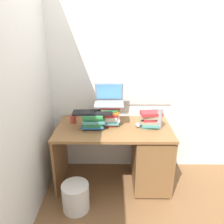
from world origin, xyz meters
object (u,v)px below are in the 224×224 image
desk (141,154)px  book_stack_keyboard_riser (93,120)px  keyboard (92,112)px  wastebasket (75,197)px  laptop (109,99)px  mug (73,119)px  computer_mouse (138,125)px  book_stack_side (150,119)px  water_bottle (159,119)px  book_stack_tall (109,115)px

desk → book_stack_keyboard_riser: 0.68m
desk → keyboard: bearing=-179.0°
book_stack_keyboard_riser → wastebasket: (-0.17, -0.42, -0.67)m
desk → laptop: bearing=158.8°
keyboard → mug: keyboard is taller
book_stack_keyboard_riser → computer_mouse: size_ratio=2.49×
laptop → wastebasket: bearing=-120.6°
book_stack_side → book_stack_keyboard_riser: bearing=-175.7°
book_stack_side → laptop: size_ratio=0.77×
desk → keyboard: keyboard is taller
keyboard → computer_mouse: bearing=5.4°
laptop → water_bottle: (0.55, -0.15, -0.17)m
book_stack_keyboard_riser → water_bottle: 0.72m
book_stack_tall → book_stack_side: (0.45, -0.05, -0.03)m
laptop → book_stack_keyboard_riser: bearing=-138.8°
book_stack_side → water_bottle: 0.11m
mug → book_stack_keyboard_riser: bearing=-32.1°
water_bottle → wastebasket: bearing=-154.9°
keyboard → computer_mouse: 0.53m
desk → wastebasket: bearing=-149.2°
book_stack_tall → book_stack_side: bearing=-6.1°
book_stack_keyboard_riser → book_stack_side: bearing=4.3°
mug → water_bottle: 0.98m
book_stack_side → wastebasket: 1.13m
computer_mouse → wastebasket: 1.01m
book_stack_side → keyboard: 0.64m
desk → computer_mouse: computer_mouse is taller
book_stack_side → wastebasket: bearing=-149.6°
book_stack_keyboard_riser → laptop: (0.17, 0.15, 0.20)m
computer_mouse → book_stack_tall: bearing=173.7°
computer_mouse → water_bottle: bearing=-15.9°
desk → book_stack_side: bearing=26.7°
desk → book_stack_keyboard_riser: size_ratio=4.94×
keyboard → wastebasket: 0.88m
book_stack_tall → mug: 0.43m
book_stack_tall → laptop: (-0.00, 0.05, 0.17)m
wastebasket → keyboard: bearing=68.7°
computer_mouse → mug: 0.75m
desk → book_stack_tall: bearing=166.0°
wastebasket → book_stack_keyboard_riser: bearing=68.4°
wastebasket → book_stack_side: bearing=30.4°
book_stack_side → mug: (-0.87, 0.11, -0.05)m
mug → wastebasket: mug is taller
water_bottle → book_stack_tall: bearing=169.7°
water_bottle → book_stack_side: bearing=150.9°
book_stack_side → laptop: laptop is taller
keyboard → book_stack_keyboard_riser: bearing=43.2°
book_stack_tall → computer_mouse: (0.32, -0.04, -0.11)m
book_stack_keyboard_riser → computer_mouse: (0.49, 0.06, -0.08)m
desk → keyboard: 0.75m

